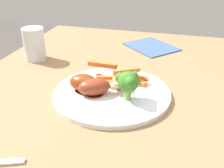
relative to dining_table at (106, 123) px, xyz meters
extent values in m
cube|color=#8E6B47|center=(0.00, 0.00, 0.11)|extent=(1.01, 0.75, 0.03)
cylinder|color=brown|center=(-0.44, -0.31, -0.27)|extent=(0.06, 0.06, 0.73)
cylinder|color=brown|center=(-0.44, 0.31, -0.27)|extent=(0.06, 0.06, 0.73)
cylinder|color=silver|center=(0.05, 0.03, 0.13)|extent=(0.29, 0.29, 0.01)
cylinder|color=#78B458|center=(0.08, 0.08, 0.15)|extent=(0.02, 0.02, 0.03)
sphere|color=#377526|center=(0.08, 0.08, 0.18)|extent=(0.05, 0.05, 0.05)
sphere|color=#377526|center=(0.07, 0.06, 0.18)|extent=(0.02, 0.02, 0.02)
sphere|color=#377526|center=(0.07, 0.06, 0.19)|extent=(0.02, 0.02, 0.02)
sphere|color=#377526|center=(0.07, 0.06, 0.19)|extent=(0.02, 0.02, 0.02)
sphere|color=#377526|center=(0.06, 0.09, 0.18)|extent=(0.02, 0.02, 0.02)
sphere|color=#377526|center=(0.09, 0.08, 0.19)|extent=(0.03, 0.03, 0.03)
sphere|color=#377526|center=(0.06, 0.09, 0.19)|extent=(0.02, 0.02, 0.02)
cube|color=orange|center=(-0.01, 0.03, 0.14)|extent=(0.08, 0.02, 0.01)
cube|color=orange|center=(-0.01, -0.01, 0.17)|extent=(0.02, 0.08, 0.01)
cube|color=orange|center=(0.03, -0.01, 0.14)|extent=(0.04, 0.06, 0.01)
cube|color=orange|center=(-0.03, 0.07, 0.15)|extent=(0.05, 0.09, 0.01)
cube|color=orange|center=(0.04, 0.04, 0.15)|extent=(0.06, 0.03, 0.01)
cube|color=orange|center=(-0.02, 0.07, 0.14)|extent=(0.07, 0.07, 0.01)
cube|color=#CF6729|center=(0.00, 0.03, 0.15)|extent=(0.04, 0.11, 0.01)
cube|color=orange|center=(-0.01, 0.04, 0.14)|extent=(0.07, 0.03, 0.01)
cube|color=orange|center=(-0.01, 0.02, 0.14)|extent=(0.10, 0.03, 0.01)
cube|color=orange|center=(0.01, 0.01, 0.14)|extent=(0.06, 0.08, 0.01)
cube|color=orange|center=(0.00, 0.06, 0.17)|extent=(0.04, 0.07, 0.01)
cylinder|color=#581F0A|center=(0.06, -0.04, 0.14)|extent=(0.04, 0.04, 0.00)
ellipsoid|color=maroon|center=(0.06, -0.04, 0.16)|extent=(0.05, 0.07, 0.04)
cylinder|color=beige|center=(0.06, 0.02, 0.15)|extent=(0.01, 0.04, 0.01)
sphere|color=silver|center=(0.06, 0.04, 0.15)|extent=(0.02, 0.02, 0.02)
cylinder|color=#611F11|center=(0.07, -0.01, 0.14)|extent=(0.04, 0.04, 0.00)
ellipsoid|color=maroon|center=(0.07, -0.01, 0.16)|extent=(0.08, 0.09, 0.04)
cylinder|color=beige|center=(0.05, 0.05, 0.15)|extent=(0.03, 0.03, 0.01)
sphere|color=silver|center=(0.04, 0.06, 0.15)|extent=(0.02, 0.02, 0.02)
cylinder|color=silver|center=(-0.12, -0.27, 0.17)|extent=(0.07, 0.07, 0.10)
cube|color=#3D5684|center=(-0.32, 0.08, 0.13)|extent=(0.22, 0.22, 0.00)
camera|label=1|loc=(0.61, 0.18, 0.46)|focal=43.20mm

